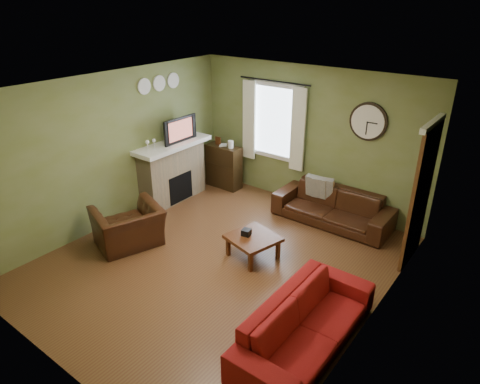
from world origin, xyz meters
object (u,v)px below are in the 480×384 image
Objects in this scene: sofa_brown at (332,207)px; sofa_red at (306,324)px; bookshelf at (224,166)px; armchair at (128,227)px; coffee_table at (253,247)px.

sofa_brown is 3.07m from sofa_red.
bookshelf is at bearing 178.50° from sofa_brown.
bookshelf reaches higher than armchair.
sofa_brown reaches higher than coffee_table.
armchair is at bearing -153.19° from coffee_table.
bookshelf is 1.31× the size of coffee_table.
armchair reaches higher than sofa_brown.
sofa_brown is 2.04× the size of armchair.
armchair is (0.25, -2.73, -0.12)m from bookshelf.
bookshelf is at bearing 138.35° from coffee_table.
bookshelf is 2.52m from sofa_brown.
bookshelf is 0.88× the size of armchair.
sofa_red reaches higher than coffee_table.
coffee_table is (-0.47, -1.75, -0.12)m from sofa_brown.
coffee_table is (2.05, -1.82, -0.26)m from bookshelf.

